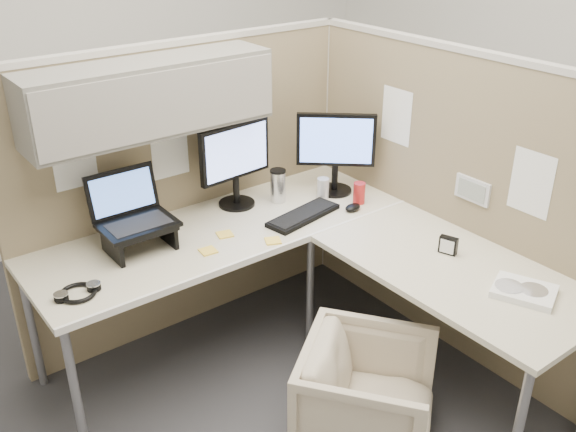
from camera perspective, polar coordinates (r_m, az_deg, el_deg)
ground at (r=3.42m, az=1.25°, el=-14.86°), size 4.50×4.50×0.00m
partition_back at (r=3.36m, az=-10.38°, el=5.84°), size 2.00×0.36×1.63m
partition_right at (r=3.48m, az=13.78°, el=1.23°), size 0.07×2.03×1.63m
desk at (r=3.16m, az=1.72°, el=-3.32°), size 2.00×1.98×0.73m
office_chair at (r=2.97m, az=7.05°, el=-15.28°), size 0.76×0.76×0.58m
monitor_left at (r=3.45m, az=-4.72°, el=5.12°), size 0.44×0.20×0.47m
monitor_right at (r=3.62m, az=4.27°, el=6.15°), size 0.35×0.32×0.47m
laptop_station at (r=3.15m, az=-13.46°, el=-0.44°), size 0.35×0.30×0.37m
keyboard at (r=3.40m, az=1.37°, el=0.04°), size 0.46×0.22×0.02m
mouse at (r=3.50m, az=5.78°, el=0.77°), size 0.11×0.08×0.04m
travel_mug at (r=3.56m, az=-0.90°, el=2.72°), size 0.09×0.09×0.19m
soda_can_green at (r=3.57m, az=6.34°, el=2.05°), size 0.07×0.07×0.12m
soda_can_silver at (r=3.61m, az=3.13°, el=2.47°), size 0.07×0.07×0.12m
sticky_note_a at (r=3.11m, az=-7.12°, el=-3.10°), size 0.08×0.08×0.01m
sticky_note_b at (r=3.17m, az=-1.35°, el=-2.21°), size 0.10×0.10×0.01m
sticky_note_d at (r=3.25m, az=-5.63°, el=-1.64°), size 0.09×0.09×0.01m
headphones at (r=2.90m, az=-18.18°, el=-6.48°), size 0.20×0.17×0.03m
paper_stack at (r=2.94m, az=20.24°, el=-6.29°), size 0.28×0.31×0.03m
desk_clock at (r=3.15m, az=14.05°, el=-2.55°), size 0.06×0.09×0.09m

